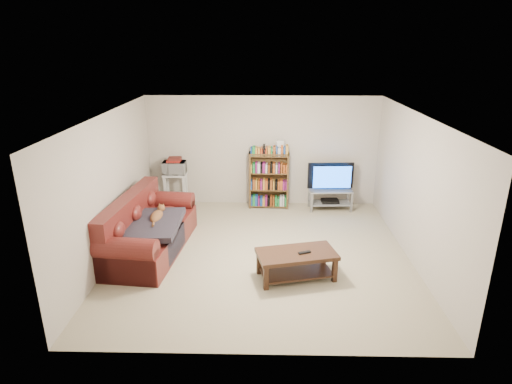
{
  "coord_description": "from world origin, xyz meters",
  "views": [
    {
      "loc": [
        0.06,
        -6.59,
        3.47
      ],
      "look_at": [
        -0.1,
        0.4,
        1.0
      ],
      "focal_mm": 30.0,
      "sensor_mm": 36.0,
      "label": 1
    }
  ],
  "objects_px": {
    "sofa": "(146,233)",
    "tv_stand": "(330,196)",
    "bookshelf": "(269,179)",
    "coffee_table": "(296,260)"
  },
  "relations": [
    {
      "from": "sofa",
      "to": "tv_stand",
      "type": "bearing_deg",
      "value": 35.99
    },
    {
      "from": "sofa",
      "to": "tv_stand",
      "type": "relative_size",
      "value": 2.58
    },
    {
      "from": "tv_stand",
      "to": "sofa",
      "type": "bearing_deg",
      "value": -152.31
    },
    {
      "from": "sofa",
      "to": "tv_stand",
      "type": "xyz_separation_m",
      "value": [
        3.47,
        2.03,
        -0.03
      ]
    },
    {
      "from": "tv_stand",
      "to": "bookshelf",
      "type": "distance_m",
      "value": 1.38
    },
    {
      "from": "coffee_table",
      "to": "tv_stand",
      "type": "relative_size",
      "value": 1.39
    },
    {
      "from": "sofa",
      "to": "tv_stand",
      "type": "distance_m",
      "value": 4.02
    },
    {
      "from": "tv_stand",
      "to": "bookshelf",
      "type": "xyz_separation_m",
      "value": [
        -1.33,
        0.11,
        0.32
      ]
    },
    {
      "from": "coffee_table",
      "to": "tv_stand",
      "type": "bearing_deg",
      "value": 58.82
    },
    {
      "from": "tv_stand",
      "to": "bookshelf",
      "type": "height_order",
      "value": "bookshelf"
    }
  ]
}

